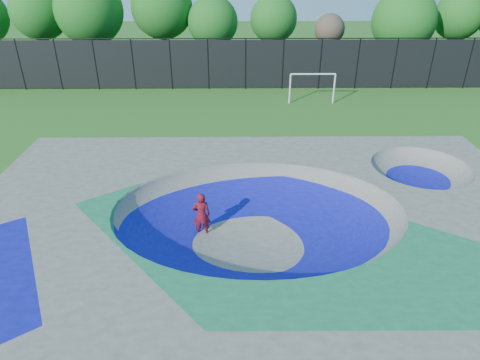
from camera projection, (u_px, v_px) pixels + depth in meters
name	position (u px, v px, depth m)	size (l,w,h in m)	color
ground	(258.00, 241.00, 16.70)	(120.00, 120.00, 0.00)	#265A19
skate_deck	(258.00, 225.00, 16.35)	(22.00, 14.00, 1.50)	gray
skater	(201.00, 215.00, 16.61)	(0.69, 0.46, 1.90)	red
skateboard	(202.00, 234.00, 17.05)	(0.78, 0.22, 0.05)	black
soccer_goal	(313.00, 83.00, 31.18)	(3.37, 0.12, 2.23)	silver
fence	(246.00, 63.00, 34.23)	(48.09, 0.09, 4.04)	black
treeline	(242.00, 15.00, 37.42)	(52.66, 7.26, 8.41)	#463623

